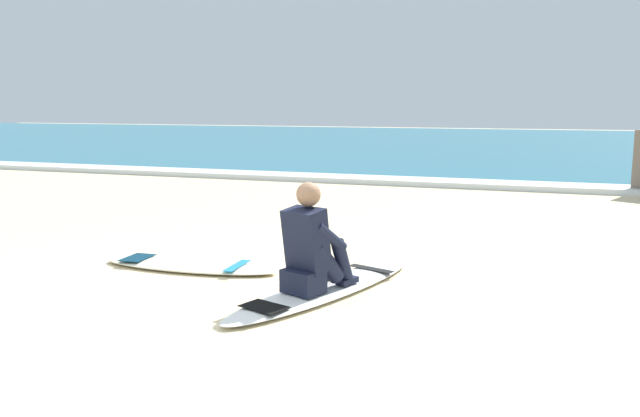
% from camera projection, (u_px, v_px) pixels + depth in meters
% --- Properties ---
extents(ground_plane, '(80.00, 80.00, 0.00)m').
position_uv_depth(ground_plane, '(189.00, 307.00, 5.36)').
color(ground_plane, beige).
extents(sea, '(80.00, 28.00, 0.10)m').
position_uv_depth(sea, '(473.00, 143.00, 26.27)').
color(sea, teal).
rests_on(sea, ground).
extents(breaking_foam, '(80.00, 0.90, 0.11)m').
position_uv_depth(breaking_foam, '(404.00, 181.00, 13.50)').
color(breaking_foam, white).
rests_on(breaking_foam, ground).
extents(surfboard_main, '(1.33, 2.57, 0.08)m').
position_uv_depth(surfboard_main, '(326.00, 289.00, 5.76)').
color(surfboard_main, white).
rests_on(surfboard_main, ground).
extents(surfer_seated, '(0.56, 0.77, 0.95)m').
position_uv_depth(surfer_seated, '(312.00, 249.00, 5.53)').
color(surfer_seated, black).
rests_on(surfer_seated, surfboard_main).
extents(surfboard_spare_near, '(1.92, 0.59, 0.08)m').
position_uv_depth(surfboard_spare_near, '(189.00, 265.00, 6.58)').
color(surfboard_spare_near, '#EFE5C6').
rests_on(surfboard_spare_near, ground).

